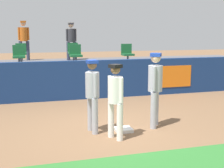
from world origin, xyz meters
TOP-DOWN VIEW (x-y plane):
  - ground_plane at (0.00, 0.00)m, footprint 60.00×60.00m
  - first_base at (0.20, -0.16)m, footprint 0.40×0.40m
  - player_fielder_home at (-0.14, -0.60)m, footprint 0.42×0.55m
  - player_runner_visitor at (-0.53, -0.01)m, footprint 0.37×0.48m
  - player_coach_visitor at (1.07, -0.02)m, footprint 0.49×0.49m
  - field_wall at (0.02, 3.76)m, footprint 18.00×0.26m
  - bleacher_platform at (0.00, 6.33)m, footprint 18.00×4.80m
  - seat_back_left at (-2.13, 7.00)m, footprint 0.45×0.44m
  - seat_back_center at (0.14, 7.00)m, footprint 0.47×0.44m
  - seat_front_left at (-2.20, 5.20)m, footprint 0.46×0.44m
  - seat_front_right at (2.12, 5.20)m, footprint 0.45×0.44m
  - seat_front_center at (-0.05, 5.20)m, footprint 0.47×0.44m
  - spectator_hooded at (0.22, 7.92)m, footprint 0.48×0.43m
  - spectator_capped at (-1.98, 8.19)m, footprint 0.51×0.38m
  - spectator_casual at (0.16, 7.66)m, footprint 0.49×0.34m

SIDE VIEW (x-z plane):
  - ground_plane at x=0.00m, z-range 0.00..0.00m
  - first_base at x=0.20m, z-range 0.00..0.08m
  - bleacher_platform at x=0.00m, z-range 0.00..1.05m
  - field_wall at x=0.02m, z-range 0.00..1.38m
  - player_fielder_home at x=-0.14m, z-range 0.13..1.81m
  - player_runner_visitor at x=-0.53m, z-range 0.14..1.87m
  - player_coach_visitor at x=1.07m, z-range 0.15..2.01m
  - seat_back_left at x=-2.13m, z-range 1.10..1.94m
  - seat_front_right at x=2.12m, z-range 1.10..1.94m
  - seat_front_left at x=-2.20m, z-range 1.10..1.94m
  - seat_back_center at x=0.14m, z-range 1.10..1.94m
  - seat_front_center at x=-0.05m, z-range 1.10..1.94m
  - spectator_casual at x=0.16m, z-range 1.19..2.94m
  - spectator_hooded at x=0.22m, z-range 1.19..2.96m
  - spectator_capped at x=-1.98m, z-range 1.20..3.03m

